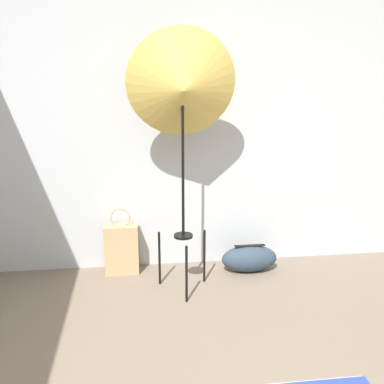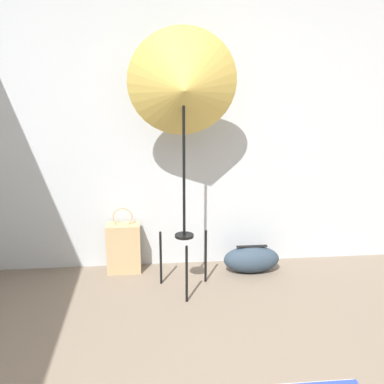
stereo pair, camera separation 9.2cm
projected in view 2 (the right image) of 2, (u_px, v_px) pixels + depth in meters
The scene contains 4 objects.
wall_back at pixel (180, 122), 3.87m from camera, with size 8.00×0.05×2.60m.
photo_umbrella at pixel (184, 88), 3.27m from camera, with size 0.83×0.43×2.05m.
tote_bag at pixel (124, 247), 3.95m from camera, with size 0.29×0.17×0.59m.
duffel_bag at pixel (251, 259), 3.96m from camera, with size 0.49×0.24×0.25m.
Camera 2 is at (-0.28, -1.40, 1.72)m, focal length 42.00 mm.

